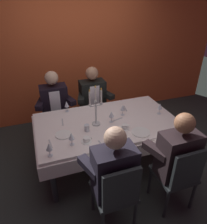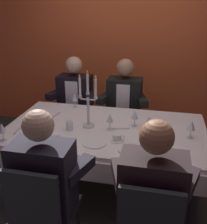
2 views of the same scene
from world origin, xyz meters
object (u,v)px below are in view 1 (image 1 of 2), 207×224
at_px(wine_glass_5, 67,104).
at_px(coffee_cup_1, 125,127).
at_px(wine_glass_1, 71,136).
at_px(dinner_plate_2, 141,132).
at_px(dinner_plate_0, 115,135).
at_px(dining_table, 107,129).
at_px(candelabra, 96,109).
at_px(wine_glass_2, 123,108).
at_px(seated_diner_0, 54,101).
at_px(wine_glass_0, 111,115).
at_px(seated_diner_3, 178,155).
at_px(seated_diner_1, 114,171).
at_px(water_tumbler_0, 87,128).
at_px(dinner_plate_1, 63,135).
at_px(coffee_cup_0, 86,140).
at_px(wine_glass_4, 49,147).
at_px(wine_glass_3, 160,106).
at_px(seated_diner_2, 92,96).

xyz_separation_m(wine_glass_5, coffee_cup_1, (0.61, -0.70, -0.09)).
height_order(wine_glass_1, wine_glass_5, same).
bearing_deg(dinner_plate_2, dinner_plate_0, 171.19).
distance_m(dining_table, candelabra, 0.38).
bearing_deg(wine_glass_2, seated_diner_0, 137.60).
relative_size(candelabra, wine_glass_0, 3.39).
relative_size(seated_diner_0, seated_diner_3, 1.00).
bearing_deg(wine_glass_1, seated_diner_1, -61.01).
distance_m(dining_table, wine_glass_5, 0.69).
bearing_deg(seated_diner_1, wine_glass_2, 62.07).
relative_size(candelabra, dinner_plate_0, 2.66).
bearing_deg(coffee_cup_1, dining_table, 122.93).
xyz_separation_m(dinner_plate_2, coffee_cup_1, (-0.15, 0.15, 0.02)).
bearing_deg(water_tumbler_0, wine_glass_5, 103.24).
relative_size(dinner_plate_1, seated_diner_3, 0.16).
bearing_deg(coffee_cup_0, water_tumbler_0, 73.37).
height_order(dining_table, candelabra, candelabra).
bearing_deg(water_tumbler_0, dinner_plate_2, -22.91).
distance_m(candelabra, seated_diner_0, 1.02).
distance_m(seated_diner_0, seated_diner_1, 1.80).
relative_size(dinner_plate_1, wine_glass_5, 1.23).
bearing_deg(seated_diner_0, dinner_plate_1, -91.50).
height_order(candelabra, seated_diner_1, candelabra).
relative_size(dining_table, wine_glass_2, 11.83).
relative_size(dinner_plate_0, wine_glass_4, 1.27).
height_order(wine_glass_3, seated_diner_3, seated_diner_3).
relative_size(wine_glass_1, coffee_cup_0, 1.24).
xyz_separation_m(wine_glass_4, seated_diner_2, (0.87, 1.33, -0.12)).
xyz_separation_m(dinner_plate_2, wine_glass_5, (-0.76, 0.85, 0.11)).
bearing_deg(water_tumbler_0, seated_diner_2, 69.59).
height_order(wine_glass_2, seated_diner_1, seated_diner_1).
distance_m(wine_glass_5, coffee_cup_1, 0.94).
bearing_deg(seated_diner_1, dinner_plate_2, 41.78).
bearing_deg(dinner_plate_0, wine_glass_3, 19.92).
relative_size(wine_glass_0, wine_glass_1, 1.00).
distance_m(wine_glass_1, coffee_cup_1, 0.72).
bearing_deg(candelabra, wine_glass_5, 121.46).
distance_m(dining_table, dinner_plate_0, 0.36).
relative_size(wine_glass_2, water_tumbler_0, 1.82).
bearing_deg(seated_diner_1, seated_diner_2, 80.14).
bearing_deg(wine_glass_1, dining_table, 31.25).
relative_size(candelabra, wine_glass_3, 3.39).
bearing_deg(dinner_plate_0, coffee_cup_0, -179.18).
xyz_separation_m(dining_table, seated_diner_1, (-0.25, -0.89, 0.11)).
bearing_deg(dinner_plate_1, wine_glass_1, -74.13).
relative_size(dinner_plate_1, coffee_cup_1, 1.52).
bearing_deg(seated_diner_0, wine_glass_1, -88.33).
distance_m(wine_glass_3, wine_glass_4, 1.65).
bearing_deg(dinner_plate_0, wine_glass_4, -171.95).
height_order(dinner_plate_0, wine_glass_2, wine_glass_2).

